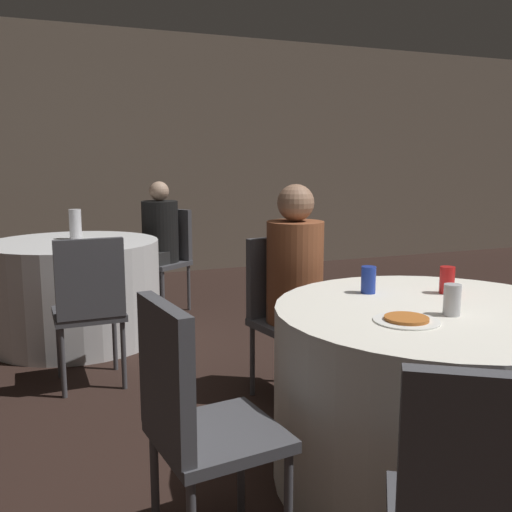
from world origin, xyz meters
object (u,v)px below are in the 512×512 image
at_px(chair_near_southwest, 479,512).
at_px(chair_near_west, 192,411).
at_px(pizza_plate_near, 406,320).
at_px(table_near, 432,395).
at_px(soda_can_red, 447,280).
at_px(chair_far_northeast, 168,250).
at_px(bottle_far, 75,224).
at_px(person_black_shirt, 155,249).
at_px(chair_near_north, 285,302).
at_px(soda_can_silver, 452,300).
at_px(chair_far_south, 90,299).
at_px(table_far, 75,290).
at_px(soda_can_blue, 368,280).
at_px(person_floral_shirt, 302,297).

bearing_deg(chair_near_southwest, chair_near_west, 155.30).
bearing_deg(pizza_plate_near, chair_near_southwest, -114.84).
bearing_deg(chair_near_southwest, table_near, 90.00).
bearing_deg(soda_can_red, chair_far_northeast, 101.10).
bearing_deg(bottle_far, chair_near_southwest, -80.51).
xyz_separation_m(chair_near_west, chair_far_northeast, (0.69, 3.31, 0.00)).
xyz_separation_m(chair_far_northeast, bottle_far, (-0.82, -0.49, 0.32)).
bearing_deg(person_black_shirt, chair_near_north, 154.02).
bearing_deg(chair_far_northeast, chair_near_southwest, 141.99).
xyz_separation_m(table_near, chair_near_west, (-1.07, -0.13, 0.17)).
relative_size(chair_far_northeast, soda_can_silver, 7.45).
height_order(chair_far_northeast, soda_can_silver, chair_far_northeast).
bearing_deg(person_black_shirt, table_near, 154.52).
height_order(chair_far_northeast, person_black_shirt, person_black_shirt).
height_order(chair_near_west, pizza_plate_near, chair_near_west).
bearing_deg(person_black_shirt, pizza_plate_near, 150.00).
relative_size(chair_near_southwest, chair_far_south, 1.00).
xyz_separation_m(chair_far_northeast, person_black_shirt, (-0.14, -0.10, 0.04)).
relative_size(table_near, table_far, 1.05).
bearing_deg(bottle_far, pizza_plate_near, -71.16).
height_order(table_near, chair_far_northeast, chair_far_northeast).
bearing_deg(chair_far_northeast, chair_near_west, 133.29).
bearing_deg(soda_can_silver, table_far, 114.21).
relative_size(table_far, pizza_plate_near, 5.14).
xyz_separation_m(table_near, soda_can_red, (0.21, 0.19, 0.44)).
height_order(chair_far_northeast, soda_can_blue, chair_far_northeast).
relative_size(table_near, chair_near_southwest, 1.45).
height_order(chair_near_southwest, chair_near_west, same).
xyz_separation_m(chair_near_north, person_floral_shirt, (0.03, -0.16, 0.06)).
xyz_separation_m(chair_near_southwest, chair_near_north, (0.40, 1.95, 0.00)).
bearing_deg(soda_can_blue, table_near, -70.86).
relative_size(chair_far_south, soda_can_red, 7.45).
relative_size(person_black_shirt, pizza_plate_near, 4.75).
relative_size(soda_can_red, bottle_far, 0.54).
xyz_separation_m(chair_near_southwest, pizza_plate_near, (0.36, 0.77, 0.21)).
height_order(chair_far_south, pizza_plate_near, chair_far_south).
relative_size(table_far, chair_near_north, 1.38).
distance_m(table_far, pizza_plate_near, 2.90).
height_order(pizza_plate_near, soda_can_silver, soda_can_silver).
distance_m(chair_near_southwest, person_black_shirt, 3.98).
distance_m(chair_near_west, bottle_far, 2.84).
xyz_separation_m(table_near, bottle_far, (-1.19, 2.69, 0.49)).
bearing_deg(table_near, chair_near_southwest, -123.70).
distance_m(chair_far_northeast, soda_can_red, 3.05).
xyz_separation_m(chair_near_west, bottle_far, (-0.13, 2.82, 0.32)).
distance_m(person_black_shirt, soda_can_blue, 2.79).
xyz_separation_m(table_near, soda_can_silver, (-0.02, -0.11, 0.44)).
xyz_separation_m(chair_far_south, pizza_plate_near, (0.98, -1.66, 0.21)).
distance_m(soda_can_red, soda_can_blue, 0.35).
height_order(pizza_plate_near, soda_can_blue, soda_can_blue).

